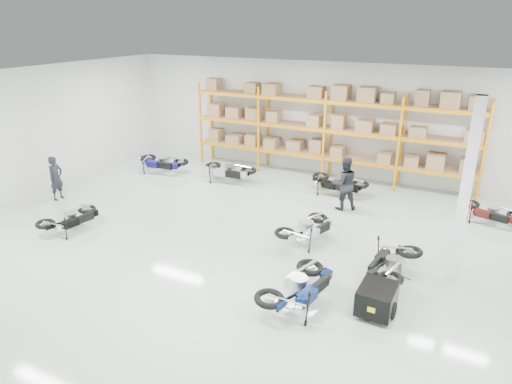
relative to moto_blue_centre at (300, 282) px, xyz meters
The scene contains 14 objects.
room 3.60m from the moto_blue_centre, 134.21° to the left, with size 18.00×18.00×18.00m.
pallet_rack 9.17m from the moto_blue_centre, 104.31° to the left, with size 11.28×0.98×3.62m.
structural_column 4.40m from the moto_blue_centre, 43.24° to the left, with size 0.25×0.25×4.50m, color white.
moto_blue_centre is the anchor object (origin of this frame).
moto_silver_left 3.16m from the moto_blue_centre, 106.79° to the left, with size 0.78×1.76×1.08m, color #B9BDC1, non-canonical shape.
moto_black_far_left 7.61m from the moto_blue_centre, behind, with size 0.74×1.66×1.01m, color black, non-canonical shape.
moto_touring_right 2.58m from the moto_blue_centre, 51.33° to the left, with size 0.83×1.86×1.14m, color black, non-canonical shape.
trailer 1.68m from the moto_blue_centre, 14.57° to the left, with size 0.84×1.59×0.66m.
moto_back_a 10.62m from the moto_blue_centre, 143.59° to the left, with size 0.85×1.92×1.17m, color #100B65, non-canonical shape.
moto_back_b 8.58m from the moto_blue_centre, 130.10° to the left, with size 0.84×1.89×1.16m, color #ADB3B7, non-canonical shape.
moto_back_c 7.18m from the moto_blue_centre, 100.03° to the left, with size 0.83×1.88×1.15m, color black, non-canonical shape.
moto_back_d 7.71m from the moto_blue_centre, 60.53° to the left, with size 0.72×1.61×0.99m, color #440D0E, non-canonical shape.
person_left 10.29m from the moto_blue_centre, 167.24° to the left, with size 0.57×0.38×1.57m, color black.
person_back 5.90m from the moto_blue_centre, 96.63° to the left, with size 0.88×0.69×1.81m, color #202229.
Camera 1 is at (5.17, -10.53, 6.04)m, focal length 32.00 mm.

